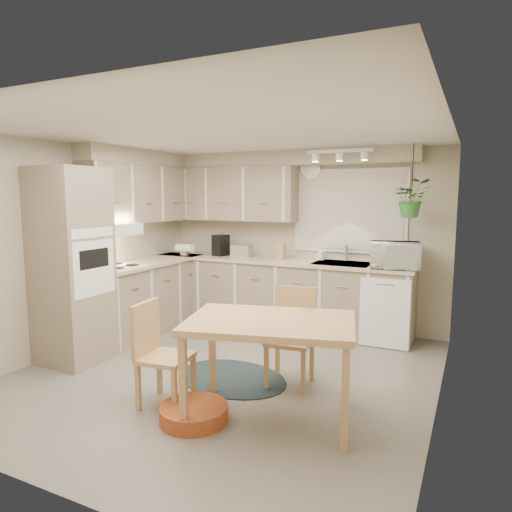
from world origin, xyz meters
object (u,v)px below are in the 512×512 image
Objects in this scene: pet_bed at (194,413)px; chair_left at (166,355)px; braided_rug at (232,378)px; microwave at (395,252)px; dining_table at (270,369)px; chair_back at (290,338)px.

chair_left is at bearing 159.10° from pet_bed.
microwave reaches higher than braided_rug.
pet_bed is at bearing -80.66° from braided_rug.
chair_left is 0.56m from pet_bed.
dining_table is 2.31× the size of microwave.
pet_bed is at bearing 61.00° from chair_back.
braided_rug is at bearing 99.34° from pet_bed.
chair_left is at bearing -106.85° from braided_rug.
microwave is (1.48, 2.52, 0.68)m from chair_left.
dining_table is 0.92m from chair_left.
chair_back is 1.67× the size of pet_bed.
braided_rug is at bearing 5.25° from chair_back.
pet_bed is at bearing -123.70° from microwave.
pet_bed is (0.37, -0.14, -0.39)m from chair_left.
chair_left is 1.62× the size of pet_bed.
dining_table is at bearing 92.47° from chair_back.
dining_table is at bearing 30.36° from pet_bed.
chair_left is at bearing -131.54° from microwave.
pet_bed is at bearing -149.64° from dining_table.
dining_table reaches higher than pet_bed.
chair_back is (-0.10, 0.69, 0.05)m from dining_table.
chair_left reaches higher than pet_bed.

